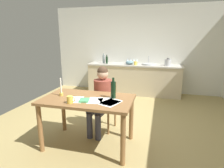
{
  "coord_description": "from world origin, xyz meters",
  "views": [
    {
      "loc": [
        0.76,
        -3.25,
        1.68
      ],
      "look_at": [
        -0.08,
        -0.06,
        0.85
      ],
      "focal_mm": 29.77,
      "sensor_mm": 36.0,
      "label": 1
    }
  ],
  "objects": [
    {
      "name": "mixing_bowl",
      "position": [
        -0.14,
        2.21,
        0.95
      ],
      "size": [
        0.24,
        0.24,
        0.11
      ],
      "primitive_type": "ellipsoid",
      "color": "#668C99",
      "rests_on": "kitchen_counter"
    },
    {
      "name": "candlestick",
      "position": [
        -0.72,
        -0.75,
        0.87
      ],
      "size": [
        0.06,
        0.06,
        0.29
      ],
      "color": "gold",
      "rests_on": "dining_table"
    },
    {
      "name": "coffee_mug",
      "position": [
        -0.43,
        -1.02,
        0.84
      ],
      "size": [
        0.12,
        0.08,
        0.1
      ],
      "color": "#F2CC4C",
      "rests_on": "dining_table"
    },
    {
      "name": "wine_bottle_on_table",
      "position": [
        0.1,
        -0.66,
        0.92
      ],
      "size": [
        0.08,
        0.08,
        0.32
      ],
      "color": "black",
      "rests_on": "dining_table"
    },
    {
      "name": "chair_at_table",
      "position": [
        -0.21,
        -0.11,
        0.49
      ],
      "size": [
        0.45,
        0.45,
        0.88
      ],
      "color": "olive",
      "rests_on": "ground"
    },
    {
      "name": "book_magazine",
      "position": [
        -0.28,
        -0.89,
        0.8
      ],
      "size": [
        0.17,
        0.2,
        0.02
      ],
      "primitive_type": "cube",
      "rotation": [
        0.0,
        0.0,
        0.23
      ],
      "color": "#4CAA6C",
      "rests_on": "dining_table"
    },
    {
      "name": "stovetop_kettle",
      "position": [
        0.95,
        2.24,
        1.0
      ],
      "size": [
        0.18,
        0.18,
        0.22
      ],
      "color": "#B7BABF",
      "rests_on": "kitchen_counter"
    },
    {
      "name": "paper_envelope",
      "position": [
        -0.13,
        -0.83,
        0.79
      ],
      "size": [
        0.26,
        0.33,
        0.0
      ],
      "primitive_type": "cube",
      "rotation": [
        0.0,
        0.0,
        0.18
      ],
      "color": "white",
      "rests_on": "dining_table"
    },
    {
      "name": "ground_plane",
      "position": [
        0.0,
        0.0,
        -0.02
      ],
      "size": [
        5.2,
        5.2,
        0.04
      ],
      "primitive_type": "cube",
      "color": "tan"
    },
    {
      "name": "paper_receipt",
      "position": [
        0.11,
        -0.83,
        0.79
      ],
      "size": [
        0.31,
        0.36,
        0.0
      ],
      "primitive_type": "cube",
      "rotation": [
        0.0,
        0.0,
        -0.41
      ],
      "color": "white",
      "rests_on": "dining_table"
    },
    {
      "name": "kitchen_counter",
      "position": [
        0.0,
        2.24,
        0.45
      ],
      "size": [
        2.77,
        0.64,
        0.9
      ],
      "color": "beige",
      "rests_on": "ground"
    },
    {
      "name": "sink_unit",
      "position": [
        0.41,
        2.24,
        0.92
      ],
      "size": [
        0.36,
        0.36,
        0.24
      ],
      "color": "#B2B7BC",
      "rests_on": "kitchen_counter"
    },
    {
      "name": "wine_glass_back_right",
      "position": [
        -0.23,
        2.39,
        1.01
      ],
      "size": [
        0.07,
        0.07,
        0.15
      ],
      "color": "silver",
      "rests_on": "kitchen_counter"
    },
    {
      "name": "person_seated",
      "position": [
        -0.22,
        -0.26,
        0.68
      ],
      "size": [
        0.37,
        0.62,
        1.19
      ],
      "color": "brown",
      "rests_on": "ground"
    },
    {
      "name": "teacup_on_counter",
      "position": [
        0.05,
        2.09,
        0.95
      ],
      "size": [
        0.13,
        0.09,
        0.11
      ],
      "color": "#F2CC4C",
      "rests_on": "kitchen_counter"
    },
    {
      "name": "paper_letter",
      "position": [
        0.04,
        -0.8,
        0.79
      ],
      "size": [
        0.34,
        0.36,
        0.0
      ],
      "primitive_type": "cube",
      "rotation": [
        0.0,
        0.0,
        0.59
      ],
      "color": "white",
      "rests_on": "dining_table"
    },
    {
      "name": "paper_bill",
      "position": [
        0.12,
        -0.88,
        0.79
      ],
      "size": [
        0.3,
        0.35,
        0.0
      ],
      "primitive_type": "cube",
      "rotation": [
        0.0,
        0.0,
        -0.35
      ],
      "color": "white",
      "rests_on": "dining_table"
    },
    {
      "name": "wine_glass_by_kettle",
      "position": [
        -0.04,
        2.39,
        1.01
      ],
      "size": [
        0.07,
        0.07,
        0.15
      ],
      "color": "silver",
      "rests_on": "kitchen_counter"
    },
    {
      "name": "bottle_vinegar",
      "position": [
        -0.84,
        2.19,
        1.01
      ],
      "size": [
        0.07,
        0.07,
        0.26
      ],
      "color": "black",
      "rests_on": "kitchen_counter"
    },
    {
      "name": "wine_glass_near_sink",
      "position": [
        0.05,
        2.39,
        1.01
      ],
      "size": [
        0.07,
        0.07,
        0.15
      ],
      "color": "silver",
      "rests_on": "kitchen_counter"
    },
    {
      "name": "wall_back",
      "position": [
        0.0,
        2.6,
        1.3
      ],
      "size": [
        5.2,
        0.12,
        2.6
      ],
      "primitive_type": "cube",
      "color": "silver",
      "rests_on": "ground"
    },
    {
      "name": "paper_notice",
      "position": [
        -0.42,
        -0.87,
        0.79
      ],
      "size": [
        0.28,
        0.34,
        0.0
      ],
      "primitive_type": "cube",
      "rotation": [
        0.0,
        0.0,
        0.25
      ],
      "color": "white",
      "rests_on": "dining_table"
    },
    {
      "name": "wine_glass_back_left",
      "position": [
        -0.14,
        2.39,
        1.01
      ],
      "size": [
        0.07,
        0.07,
        0.15
      ],
      "color": "silver",
      "rests_on": "kitchen_counter"
    },
    {
      "name": "bottle_oil",
      "position": [
        -0.95,
        2.25,
        1.03
      ],
      "size": [
        0.08,
        0.08,
        0.3
      ],
      "color": "#8C999E",
      "rests_on": "kitchen_counter"
    },
    {
      "name": "dining_table",
      "position": [
        -0.28,
        -0.76,
        0.67
      ],
      "size": [
        1.37,
        0.81,
        0.79
      ],
      "color": "olive",
      "rests_on": "ground"
    }
  ]
}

